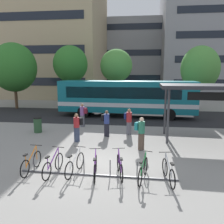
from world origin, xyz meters
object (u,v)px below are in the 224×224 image
object	(u,v)px
parked_bicycle_purple_4	(120,167)
parked_bicycle_green_5	(143,170)
commuter_navy_pack_1	(129,120)
commuter_black_pack_2	(106,121)
parked_bicycle_white_2	(75,165)
parked_bicycle_orange_0	(31,163)
commuter_teal_pack_3	(141,131)
parked_bicycle_silver_6	(168,172)
commuter_maroon_pack_4	(83,114)
street_tree_1	(14,68)
city_bus	(127,97)
street_tree_0	(200,68)
street_tree_2	(116,66)
trash_bin	(38,125)
street_tree_3	(70,64)
transit_shelter	(215,89)
parked_bicycle_purple_1	(53,165)
parked_bicycle_purple_3	(95,167)
commuter_black_pack_0	(77,125)

from	to	relation	value
parked_bicycle_purple_4	parked_bicycle_green_5	bearing A→B (deg)	-114.37
parked_bicycle_purple_4	commuter_navy_pack_1	bearing A→B (deg)	-12.37
parked_bicycle_purple_4	commuter_black_pack_2	world-z (taller)	commuter_black_pack_2
parked_bicycle_white_2	parked_bicycle_green_5	xyz separation A→B (m)	(2.71, -0.21, 0.00)
parked_bicycle_orange_0	commuter_black_pack_2	world-z (taller)	commuter_black_pack_2
parked_bicycle_orange_0	commuter_teal_pack_3	world-z (taller)	commuter_teal_pack_3
parked_bicycle_silver_6	commuter_maroon_pack_4	world-z (taller)	commuter_maroon_pack_4
street_tree_1	commuter_maroon_pack_4	bearing A→B (deg)	-38.34
city_bus	commuter_navy_pack_1	bearing A→B (deg)	-83.17
street_tree_0	street_tree_1	size ratio (longest dim) A/B	0.94
parked_bicycle_white_2	commuter_teal_pack_3	bearing A→B (deg)	-29.28
parked_bicycle_green_5	street_tree_2	size ratio (longest dim) A/B	0.26
commuter_teal_pack_3	parked_bicycle_orange_0	bearing A→B (deg)	-118.06
trash_bin	parked_bicycle_white_2	bearing A→B (deg)	-53.96
parked_bicycle_white_2	street_tree_3	xyz separation A→B (m)	(-5.17, 16.63, 4.42)
transit_shelter	street_tree_1	world-z (taller)	street_tree_1
parked_bicycle_white_2	trash_bin	world-z (taller)	trash_bin
commuter_teal_pack_3	trash_bin	size ratio (longest dim) A/B	1.68
street_tree_2	parked_bicycle_purple_1	bearing A→B (deg)	-91.92
commuter_black_pack_2	street_tree_2	xyz separation A→B (m)	(-0.69, 12.52, 3.69)
parked_bicycle_orange_0	parked_bicycle_green_5	bearing A→B (deg)	-90.47
parked_bicycle_silver_6	city_bus	bearing A→B (deg)	1.67
trash_bin	street_tree_3	size ratio (longest dim) A/B	0.15
city_bus	commuter_navy_pack_1	distance (m)	6.04
parked_bicycle_purple_3	commuter_maroon_pack_4	world-z (taller)	commuter_maroon_pack_4
commuter_teal_pack_3	street_tree_1	world-z (taller)	street_tree_1
transit_shelter	street_tree_2	world-z (taller)	street_tree_2
street_tree_2	commuter_maroon_pack_4	bearing A→B (deg)	-97.69
commuter_black_pack_0	parked_bicycle_purple_1	bearing A→B (deg)	47.50
parked_bicycle_green_5	street_tree_2	distance (m)	18.92
commuter_black_pack_2	commuter_teal_pack_3	xyz separation A→B (m)	(2.15, -2.24, 0.05)
parked_bicycle_silver_6	parked_bicycle_green_5	bearing A→B (deg)	79.04
transit_shelter	commuter_teal_pack_3	size ratio (longest dim) A/B	3.57
street_tree_3	parked_bicycle_purple_1	bearing A→B (deg)	-75.54
parked_bicycle_purple_4	street_tree_1	bearing A→B (deg)	28.05
parked_bicycle_green_5	trash_bin	world-z (taller)	trash_bin
commuter_maroon_pack_4	street_tree_2	world-z (taller)	street_tree_2
parked_bicycle_silver_6	street_tree_3	xyz separation A→B (m)	(-8.81, 16.87, 4.42)
commuter_black_pack_2	street_tree_0	world-z (taller)	street_tree_0
commuter_black_pack_2	street_tree_0	size ratio (longest dim) A/B	0.25
city_bus	commuter_navy_pack_1	world-z (taller)	city_bus
parked_bicycle_white_2	street_tree_3	world-z (taller)	street_tree_3
parked_bicycle_purple_1	commuter_black_pack_2	distance (m)	5.82
parked_bicycle_purple_1	transit_shelter	size ratio (longest dim) A/B	0.28
transit_shelter	parked_bicycle_white_2	bearing A→B (deg)	-140.30
parked_bicycle_silver_6	street_tree_0	xyz separation A→B (m)	(5.01, 16.96, 3.95)
parked_bicycle_purple_4	commuter_navy_pack_1	world-z (taller)	commuter_navy_pack_1
commuter_navy_pack_1	commuter_teal_pack_3	bearing A→B (deg)	-30.21
city_bus	street_tree_1	distance (m)	13.01
parked_bicycle_green_5	commuter_navy_pack_1	xyz separation A→B (m)	(-0.87, 6.28, 0.59)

